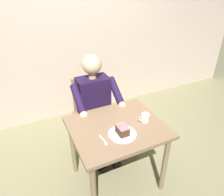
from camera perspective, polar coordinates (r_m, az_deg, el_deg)
The scene contains 9 objects.
ground_plane at distance 2.48m, azimuth 1.17°, elevation -21.20°, with size 14.00×14.00×0.00m, color #7F7A56.
cafe_rear_panel at distance 3.08m, azimuth -12.75°, elevation 21.13°, with size 6.40×0.12×3.00m, color #C4B09E.
dining_table at distance 2.03m, azimuth 1.35°, elevation -9.94°, with size 0.86×0.74×0.73m.
chair at distance 2.63m, azimuth -5.64°, elevation -3.15°, with size 0.42×0.42×0.91m.
seated_person at distance 2.41m, azimuth -4.36°, elevation -2.13°, with size 0.53×0.58×1.24m.
dessert_plate at distance 1.87m, azimuth 2.83°, elevation -9.81°, with size 0.25×0.25×0.01m, color white.
cake_slice at distance 1.84m, azimuth 2.86°, elevation -8.70°, with size 0.09×0.12×0.10m.
coffee_cup at distance 2.03m, azimuth 9.03°, elevation -5.27°, with size 0.11×0.08×0.08m.
dessert_spoon at distance 1.79m, azimuth -2.07°, elevation -11.84°, with size 0.03×0.14×0.01m.
Camera 1 is at (0.72, 1.39, 1.92)m, focal length 33.42 mm.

